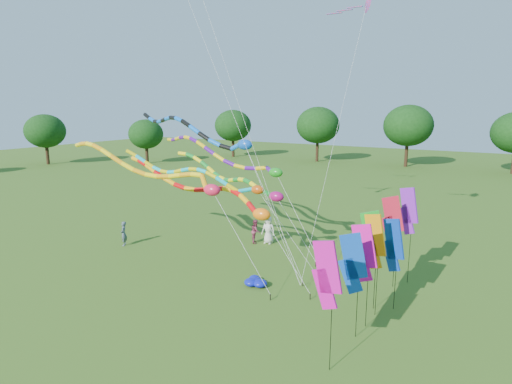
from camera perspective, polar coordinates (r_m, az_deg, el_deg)
The scene contains 21 objects.
ground at distance 19.89m, azimuth -6.00°, elevation -15.58°, with size 160.00×160.00×0.00m, color #2A5015.
tree_ring at distance 18.02m, azimuth -11.91°, elevation 0.18°, with size 117.22×116.13×9.71m.
tube_kite_red at distance 24.08m, azimuth -6.01°, elevation -0.01°, with size 13.39×2.24×6.31m.
tube_kite_orange at distance 23.97m, azimuth -13.20°, elevation 2.82°, with size 14.32×1.14×7.43m.
tube_kite_purple at distance 26.93m, azimuth -3.99°, elevation 4.78°, with size 14.00×3.85×7.60m.
tube_kite_blue at distance 26.49m, azimuth -7.82°, elevation 8.01°, with size 14.58×4.35×8.99m.
tube_kite_cyan at distance 24.58m, azimuth -7.03°, elevation 2.06°, with size 12.34×1.38×6.75m.
tube_kite_green at distance 28.09m, azimuth -2.36°, elevation 1.56°, with size 12.36×3.25×6.15m.
delta_kite_high_c at distance 25.71m, azimuth 14.53°, elevation 23.22°, with size 2.96×6.67×15.36m.
banner_pole_orange at distance 19.12m, azimuth 15.49°, elevation -6.39°, with size 1.12×0.46×4.56m.
banner_pole_red at distance 22.13m, azimuth 17.66°, elevation -3.63°, with size 1.12×0.48×4.73m.
banner_pole_violet at distance 22.97m, azimuth 19.63°, elevation -2.43°, with size 1.10×0.53×5.04m.
banner_pole_magenta_b at distance 18.00m, azimuth 14.12°, elevation -7.91°, with size 1.16×0.11×4.42m.
banner_pole_green at distance 19.50m, azimuth 15.15°, elevation -5.95°, with size 1.10×0.53×4.58m.
banner_pole_magenta_a at distance 14.79m, azimuth 9.37°, elevation -10.91°, with size 1.16×0.22×4.69m.
banner_pole_blue_a at distance 17.07m, azimuth 12.75°, elevation -9.30°, with size 1.11×0.51×4.31m.
banner_pole_blue_b at distance 20.03m, azimuth 17.77°, elevation -6.77°, with size 1.11×0.49×4.20m.
blue_nylon_heap at distance 22.19m, azimuth -0.13°, elevation -11.92°, with size 1.31×1.27×0.48m.
person_a at distance 28.47m, azimuth 1.65°, elevation -5.06°, with size 0.90×0.59×1.85m, color beige.
person_b at distance 29.35m, azimuth -17.23°, elevation -5.32°, with size 0.59×0.39×1.61m, color #465362.
person_c at distance 28.65m, azimuth -0.05°, elevation -5.23°, with size 0.77×0.60×1.58m, color #88314B.
Camera 1 is at (10.74, -14.10, 9.02)m, focal length 30.00 mm.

